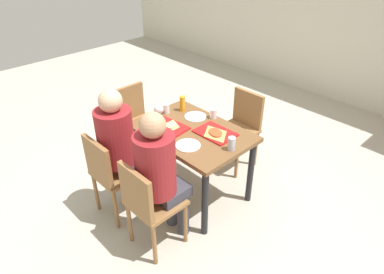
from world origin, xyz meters
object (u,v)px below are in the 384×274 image
chair_near_right (147,202)px  plastic_cup_b (168,140)px  tray_red_near (168,127)px  pizza_slice_b (215,133)px  chair_near_left (110,171)px  paper_plate_center (195,117)px  main_table (192,140)px  chair_left_end (135,118)px  tray_red_far (215,133)px  pizza_slice_a (170,125)px  soda_can (232,144)px  foil_bundle (159,110)px  plastic_cup_c (166,108)px  condiment_bottle (182,104)px  chair_far_side (241,124)px  paper_plate_near_edge (188,145)px  person_in_red (120,142)px  person_in_brown_jacket (160,170)px

chair_near_right → plastic_cup_b: chair_near_right is taller
tray_red_near → pizza_slice_b: size_ratio=1.29×
chair_near_left → paper_plate_center: chair_near_left is taller
main_table → chair_left_end: size_ratio=1.27×
tray_red_far → pizza_slice_a: (-0.37, -0.23, 0.02)m
soda_can → foil_bundle: size_ratio=1.22×
chair_near_right → plastic_cup_c: (-0.72, 0.82, 0.28)m
plastic_cup_c → soda_can: bearing=-2.4°
plastic_cup_c → condiment_bottle: 0.17m
tray_red_far → soda_can: (0.28, -0.09, 0.05)m
chair_near_right → condiment_bottle: size_ratio=5.43×
pizza_slice_b → plastic_cup_b: plastic_cup_b is taller
pizza_slice_b → main_table: bearing=-156.2°
tray_red_near → plastic_cup_c: bearing=142.7°
chair_far_side → chair_left_end: size_ratio=1.00×
paper_plate_center → foil_bundle: size_ratio=2.20×
chair_left_end → foil_bundle: chair_left_end is taller
chair_far_side → soda_can: 0.92m
paper_plate_near_edge → plastic_cup_c: plastic_cup_c is taller
chair_near_right → tray_red_near: size_ratio=2.42×
tray_red_near → condiment_bottle: size_ratio=2.25×
chair_far_side → pizza_slice_a: size_ratio=3.83×
person_in_red → condiment_bottle: size_ratio=8.00×
paper_plate_center → tray_red_near: bearing=-94.6°
chair_near_right → soda_can: (0.19, 0.78, 0.29)m
plastic_cup_c → tray_red_near: bearing=-37.3°
person_in_red → chair_far_side: bearing=78.7°
chair_left_end → condiment_bottle: condiment_bottle is taller
pizza_slice_b → foil_bundle: foil_bundle is taller
tray_red_near → foil_bundle: size_ratio=3.60×
tray_red_near → foil_bundle: (-0.28, 0.11, 0.04)m
paper_plate_center → chair_near_left: bearing=-96.5°
paper_plate_center → paper_plate_near_edge: (0.33, -0.42, 0.00)m
chair_near_left → tray_red_near: bearing=82.5°
main_table → pizza_slice_b: (0.21, 0.09, 0.13)m
main_table → chair_far_side: size_ratio=1.27×
tray_red_far → tray_red_near: bearing=-147.5°
pizza_slice_b → chair_left_end: bearing=-175.3°
pizza_slice_a → plastic_cup_b: 0.29m
foil_bundle → soda_can: bearing=2.3°
chair_far_side → tray_red_near: chair_far_side is taller
person_in_red → plastic_cup_c: person_in_red is taller
plastic_cup_c → foil_bundle: (-0.03, -0.08, 0.00)m
soda_can → condiment_bottle: 0.85m
person_in_brown_jacket → pizza_slice_a: size_ratio=5.64×
plastic_cup_c → person_in_brown_jacket: bearing=-43.4°
pizza_slice_a → soda_can: soda_can is taller
tray_red_near → plastic_cup_b: (0.22, -0.19, 0.04)m
paper_plate_center → condiment_bottle: bearing=180.0°
plastic_cup_b → soda_can: bearing=37.6°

